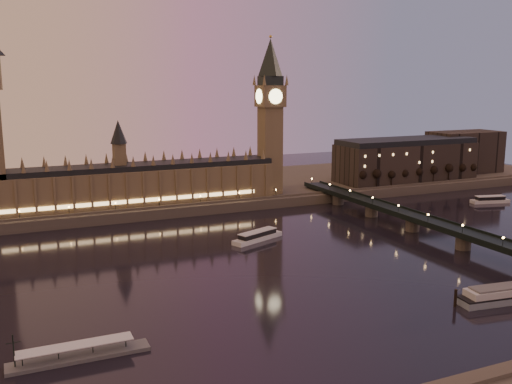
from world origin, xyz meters
TOP-DOWN VIEW (x-y plane):
  - ground at (0.00, 0.00)m, footprint 700.00×700.00m
  - far_embankment at (30.00, 165.00)m, footprint 560.00×130.00m
  - palace_of_westminster at (-40.12, 120.99)m, footprint 180.00×26.62m
  - big_ben at (53.99, 120.99)m, footprint 17.68×17.68m
  - westminster_bridge at (91.61, 0.00)m, footprint 13.20×260.00m
  - city_block at (194.94, 130.93)m, footprint 155.00×45.00m
  - bare_tree_0 at (120.81, 109.00)m, footprint 5.59×5.59m
  - bare_tree_1 at (133.64, 109.00)m, footprint 5.59×5.59m
  - bare_tree_2 at (146.46, 109.00)m, footprint 5.59×5.59m
  - bare_tree_3 at (159.29, 109.00)m, footprint 5.59×5.59m
  - bare_tree_4 at (172.12, 109.00)m, footprint 5.59×5.59m
  - bare_tree_5 at (184.94, 109.00)m, footprint 5.59×5.59m
  - bare_tree_6 at (197.77, 109.00)m, footprint 5.59×5.59m
  - bare_tree_7 at (210.59, 109.00)m, footprint 5.59×5.59m
  - bare_tree_8 at (223.42, 109.00)m, footprint 5.59×5.59m
  - cruise_boat_a at (6.95, 36.18)m, footprint 31.22×18.26m
  - cruise_boat_b at (188.28, 57.27)m, footprint 26.98×12.48m
  - moored_barge at (53.58, -76.72)m, footprint 35.58×12.38m
  - pontoon_pier at (-93.35, -59.55)m, footprint 40.77×6.80m

SIDE VIEW (x-z plane):
  - ground at x=0.00m, z-range 0.00..0.00m
  - pontoon_pier at x=-93.35m, z-range -4.26..6.61m
  - cruise_boat_b at x=188.28m, z-range -0.29..4.54m
  - cruise_boat_a at x=6.95m, z-range -0.30..4.67m
  - moored_barge at x=53.58m, z-range -0.51..6.06m
  - far_embankment at x=30.00m, z-range 0.00..6.00m
  - westminster_bridge at x=91.61m, z-range -2.13..13.17m
  - bare_tree_0 at x=120.81m, z-range 8.79..20.15m
  - bare_tree_1 at x=133.64m, z-range 8.79..20.15m
  - bare_tree_2 at x=146.46m, z-range 8.79..20.15m
  - bare_tree_3 at x=159.29m, z-range 8.79..20.15m
  - bare_tree_4 at x=172.12m, z-range 8.79..20.15m
  - bare_tree_5 at x=184.94m, z-range 8.79..20.15m
  - bare_tree_6 at x=197.77m, z-range 8.79..20.15m
  - bare_tree_7 at x=210.59m, z-range 8.79..20.15m
  - bare_tree_8 at x=223.42m, z-range 8.79..20.15m
  - palace_of_westminster at x=-40.12m, z-range -4.29..47.71m
  - city_block at x=194.94m, z-range 5.24..39.24m
  - big_ben at x=53.99m, z-range 11.95..115.95m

